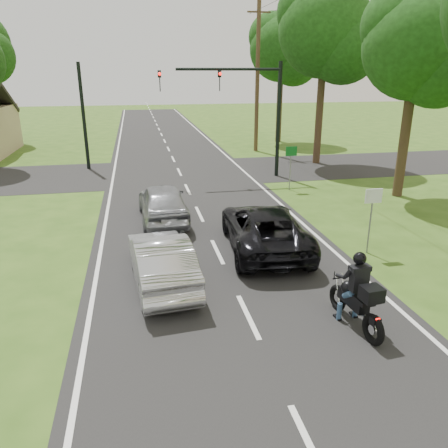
{
  "coord_description": "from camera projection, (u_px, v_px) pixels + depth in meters",
  "views": [
    {
      "loc": [
        -2.34,
        -8.76,
        5.52
      ],
      "look_at": [
        0.02,
        3.0,
        1.3
      ],
      "focal_mm": 35.0,
      "sensor_mm": 36.0,
      "label": 1
    }
  ],
  "objects": [
    {
      "name": "ground",
      "position": [
        248.0,
        317.0,
        10.37
      ],
      "size": [
        140.0,
        140.0,
        0.0
      ],
      "primitive_type": "plane",
      "color": "#305016",
      "rests_on": "ground"
    },
    {
      "name": "silver_sedan",
      "position": [
        161.0,
        260.0,
        11.76
      ],
      "size": [
        1.83,
        4.28,
        1.37
      ],
      "primitive_type": "imported",
      "rotation": [
        0.0,
        0.0,
        3.23
      ],
      "color": "silver",
      "rests_on": "road"
    },
    {
      "name": "tree_row_e",
      "position": [
        286.0,
        53.0,
        33.71
      ],
      "size": [
        5.28,
        5.12,
        9.61
      ],
      "color": "#332316",
      "rests_on": "ground"
    },
    {
      "name": "road",
      "position": [
        193.0,
        201.0,
        19.62
      ],
      "size": [
        8.0,
        100.0,
        0.01
      ],
      "primitive_type": "cube",
      "color": "black",
      "rests_on": "ground"
    },
    {
      "name": "dark_suv",
      "position": [
        264.0,
        228.0,
        14.12
      ],
      "size": [
        2.77,
        5.28,
        1.42
      ],
      "primitive_type": "imported",
      "rotation": [
        0.0,
        0.0,
        3.06
      ],
      "color": "black",
      "rests_on": "road"
    },
    {
      "name": "sign_green",
      "position": [
        291.0,
        157.0,
        20.91
      ],
      "size": [
        0.55,
        0.07,
        2.12
      ],
      "color": "slate",
      "rests_on": "ground"
    },
    {
      "name": "traffic_signal",
      "position": [
        245.0,
        99.0,
        22.56
      ],
      "size": [
        6.38,
        0.44,
        6.0
      ],
      "color": "black",
      "rests_on": "ground"
    },
    {
      "name": "tree_row_c",
      "position": [
        424.0,
        53.0,
        18.25
      ],
      "size": [
        4.8,
        4.65,
        8.76
      ],
      "color": "#332316",
      "rests_on": "ground"
    },
    {
      "name": "sign_white",
      "position": [
        373.0,
        205.0,
        13.47
      ],
      "size": [
        0.55,
        0.07,
        2.12
      ],
      "color": "slate",
      "rests_on": "ground"
    },
    {
      "name": "utility_pole_far",
      "position": [
        257.0,
        78.0,
        30.18
      ],
      "size": [
        1.6,
        0.28,
        10.0
      ],
      "color": "brown",
      "rests_on": "ground"
    },
    {
      "name": "silver_suv",
      "position": [
        163.0,
        202.0,
        16.78
      ],
      "size": [
        1.89,
        4.37,
        1.47
      ],
      "primitive_type": "imported",
      "rotation": [
        0.0,
        0.0,
        3.18
      ],
      "color": "#9A9CA1",
      "rests_on": "road"
    },
    {
      "name": "motorcycle_rider",
      "position": [
        358.0,
        298.0,
        9.73
      ],
      "size": [
        0.63,
        2.12,
        1.83
      ],
      "rotation": [
        0.0,
        0.0,
        0.09
      ],
      "color": "black",
      "rests_on": "ground"
    },
    {
      "name": "cross_road",
      "position": [
        179.0,
        172.0,
        25.17
      ],
      "size": [
        60.0,
        7.0,
        0.01
      ],
      "primitive_type": "cube",
      "color": "black",
      "rests_on": "ground"
    },
    {
      "name": "tree_row_d",
      "position": [
        331.0,
        36.0,
        25.1
      ],
      "size": [
        5.76,
        5.58,
        10.45
      ],
      "color": "#332316",
      "rests_on": "ground"
    },
    {
      "name": "signal_pole_far",
      "position": [
        84.0,
        117.0,
        25.06
      ],
      "size": [
        0.2,
        0.2,
        6.0
      ],
      "primitive_type": "cylinder",
      "color": "black",
      "rests_on": "ground"
    }
  ]
}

